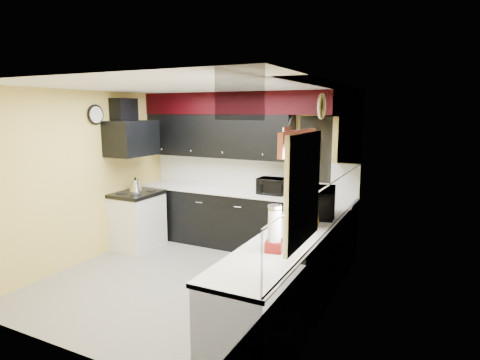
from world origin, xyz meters
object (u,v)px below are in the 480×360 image
Objects in this scene: utensil_crock at (304,192)px; knife_block at (294,190)px; microwave at (317,202)px; toaster_oven at (272,186)px; kettle at (136,186)px.

knife_block reaches higher than utensil_crock.
toaster_oven is at bearing 33.29° from microwave.
microwave is at bearing -64.46° from utensil_crock.
microwave is at bearing -5.11° from kettle.
utensil_crock is at bearing 15.74° from kettle.
knife_block is 2.55m from kettle.
knife_block is at bearing 16.31° from kettle.
kettle is (-2.10, -0.69, -0.05)m from toaster_oven.
kettle is at bearing -165.14° from knife_block.
microwave reaches higher than kettle.
microwave reaches higher than toaster_oven.
toaster_oven reaches higher than utensil_crock.
toaster_oven is 2.13× the size of kettle.
kettle is (-3.08, 0.28, -0.10)m from microwave.
utensil_crock is 0.69× the size of kettle.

